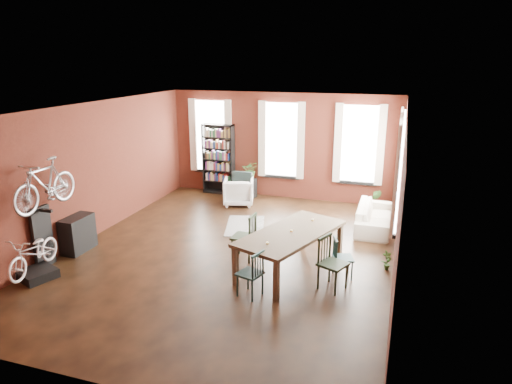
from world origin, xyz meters
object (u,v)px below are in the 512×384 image
at_px(dining_chair_d, 343,258).
at_px(cream_sofa, 375,213).
at_px(plant_stand, 250,188).
at_px(bicycle_floor, 31,236).
at_px(dining_table, 291,251).
at_px(bookshelf, 219,159).
at_px(dining_chair_c, 333,264).
at_px(console_table, 78,234).
at_px(dining_chair_a, 250,273).
at_px(dining_chair_b, 244,237).
at_px(bike_trainer, 37,274).
at_px(white_armchair, 239,190).

xyz_separation_m(dining_chair_d, cream_sofa, (0.41, 2.99, -0.00)).
bearing_deg(plant_stand, bicycle_floor, -109.33).
relative_size(dining_table, bookshelf, 1.14).
relative_size(dining_chair_c, plant_stand, 1.70).
bearing_deg(console_table, cream_sofa, 29.33).
bearing_deg(dining_chair_a, dining_chair_c, 134.13).
bearing_deg(console_table, dining_chair_a, -9.68).
xyz_separation_m(dining_chair_b, bicycle_floor, (-3.56, -2.14, 0.40)).
distance_m(dining_chair_d, bicycle_floor, 6.04).
bearing_deg(console_table, bike_trainer, -85.68).
bearing_deg(dining_table, bike_trainer, -137.80).
bearing_deg(console_table, dining_chair_c, -0.23).
bearing_deg(dining_chair_b, console_table, -76.86).
xyz_separation_m(cream_sofa, plant_stand, (-3.84, 1.54, -0.11)).
distance_m(white_armchair, bike_trainer, 6.07).
height_order(bookshelf, white_armchair, bookshelf).
bearing_deg(dining_chair_c, white_armchair, 62.54).
bearing_deg(dining_chair_a, bike_trainer, -64.14).
xyz_separation_m(dining_chair_b, console_table, (-3.69, -0.72, -0.11)).
relative_size(dining_chair_b, bicycle_floor, 0.70).
bearing_deg(dining_chair_b, dining_chair_a, 25.29).
relative_size(dining_chair_d, bookshelf, 0.37).
relative_size(dining_chair_a, bookshelf, 0.40).
bearing_deg(bicycle_floor, dining_chair_a, 1.47).
distance_m(console_table, plant_stand, 5.58).
bearing_deg(dining_table, dining_chair_b, -172.76).
height_order(dining_table, bicycle_floor, bicycle_floor).
height_order(dining_chair_d, bicycle_floor, bicycle_floor).
bearing_deg(cream_sofa, dining_table, 154.55).
relative_size(dining_chair_c, bike_trainer, 1.64).
bearing_deg(bike_trainer, white_armchair, 68.91).
xyz_separation_m(white_armchair, bike_trainer, (-2.18, -5.65, -0.34)).
height_order(dining_chair_a, bookshelf, bookshelf).
distance_m(dining_table, bicycle_floor, 5.05).
xyz_separation_m(dining_chair_d, bicycle_floor, (-5.70, -1.93, 0.50)).
bearing_deg(dining_chair_b, cream_sofa, 139.52).
relative_size(dining_table, console_table, 3.13).
xyz_separation_m(dining_chair_d, white_armchair, (-3.54, 3.75, 0.02)).
bearing_deg(dining_chair_a, dining_table, 175.58).
bearing_deg(bookshelf, dining_table, -53.50).
height_order(dining_chair_c, bookshelf, bookshelf).
height_order(dining_chair_b, plant_stand, dining_chair_b).
bearing_deg(bike_trainer, dining_chair_b, 30.56).
distance_m(cream_sofa, plant_stand, 4.14).
bearing_deg(bookshelf, plant_stand, -8.35).
distance_m(bookshelf, console_table, 5.40).
distance_m(dining_chair_d, bike_trainer, 6.04).
distance_m(dining_chair_d, console_table, 5.85).
bearing_deg(dining_table, console_table, -153.88).
xyz_separation_m(dining_chair_a, bookshelf, (-3.03, 5.94, 0.66)).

